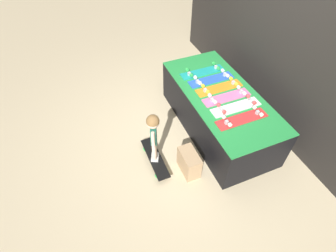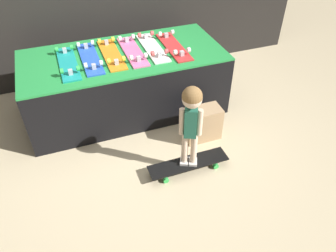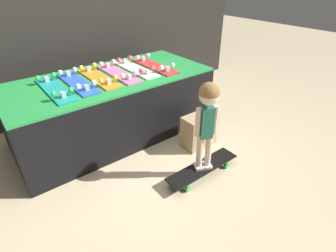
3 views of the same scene
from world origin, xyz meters
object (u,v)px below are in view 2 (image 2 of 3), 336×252
skateboard_teal_on_rack (68,63)px  skateboard_blue_on_rack (90,58)px  storage_box (202,124)px  skateboard_pink_on_rack (133,51)px  child (191,113)px  skateboard_white_on_rack (152,47)px  skateboard_red_on_rack (174,46)px  skateboard_on_floor (188,164)px  skateboard_orange_on_rack (111,54)px

skateboard_teal_on_rack → skateboard_blue_on_rack: 0.23m
storage_box → skateboard_pink_on_rack: bearing=121.8°
skateboard_blue_on_rack → child: size_ratio=0.86×
skateboard_white_on_rack → skateboard_red_on_rack: same height
skateboard_blue_on_rack → skateboard_red_on_rack: same height
skateboard_on_floor → child: child is taller
skateboard_on_floor → child: size_ratio=0.92×
skateboard_pink_on_rack → skateboard_on_floor: 1.34m
child → storage_box: child is taller
skateboard_red_on_rack → skateboard_on_floor: (-0.28, -1.13, -0.64)m
skateboard_pink_on_rack → skateboard_white_on_rack: 0.23m
skateboard_blue_on_rack → skateboard_orange_on_rack: same height
skateboard_red_on_rack → skateboard_on_floor: 1.33m
skateboard_white_on_rack → skateboard_pink_on_rack: bearing=-177.2°
skateboard_white_on_rack → storage_box: size_ratio=1.95×
skateboard_pink_on_rack → skateboard_blue_on_rack: bearing=180.0°
skateboard_orange_on_rack → skateboard_on_floor: 1.40m
skateboard_orange_on_rack → skateboard_on_floor: size_ratio=0.94×
skateboard_red_on_rack → storage_box: 0.92m
skateboard_blue_on_rack → skateboard_pink_on_rack: 0.45m
skateboard_white_on_rack → child: (-0.05, -1.18, -0.04)m
skateboard_blue_on_rack → skateboard_red_on_rack: size_ratio=1.00×
child → storage_box: 0.70m
skateboard_orange_on_rack → skateboard_on_floor: (0.40, -1.18, -0.64)m
skateboard_blue_on_rack → skateboard_white_on_rack: size_ratio=1.00×
skateboard_pink_on_rack → skateboard_red_on_rack: same height
skateboard_teal_on_rack → skateboard_white_on_rack: size_ratio=1.00×
skateboard_teal_on_rack → skateboard_blue_on_rack: size_ratio=1.00×
skateboard_orange_on_rack → skateboard_teal_on_rack: bearing=-174.9°
skateboard_orange_on_rack → storage_box: skateboard_orange_on_rack is taller
skateboard_orange_on_rack → skateboard_white_on_rack: size_ratio=1.00×
skateboard_pink_on_rack → child: (0.17, -1.17, -0.04)m
skateboard_teal_on_rack → skateboard_red_on_rack: 1.13m
skateboard_on_floor → skateboard_blue_on_rack: bearing=118.0°
skateboard_blue_on_rack → skateboard_orange_on_rack: bearing=2.7°
skateboard_pink_on_rack → skateboard_white_on_rack: bearing=2.8°
skateboard_orange_on_rack → skateboard_on_floor: bearing=-71.4°
skateboard_blue_on_rack → storage_box: (0.94, -0.79, -0.53)m
skateboard_teal_on_rack → skateboard_on_floor: bearing=-53.4°
skateboard_blue_on_rack → skateboard_teal_on_rack: bearing=-172.6°
skateboard_blue_on_rack → child: 1.33m
skateboard_orange_on_rack → storage_box: bearing=-48.2°
skateboard_blue_on_rack → skateboard_orange_on_rack: size_ratio=1.00×
skateboard_on_floor → child: 0.60m
skateboard_on_floor → skateboard_orange_on_rack: bearing=108.6°
skateboard_on_floor → child: (0.00, 0.00, 0.60)m
skateboard_blue_on_rack → skateboard_on_floor: 1.47m
skateboard_teal_on_rack → skateboard_pink_on_rack: 0.68m
skateboard_blue_on_rack → storage_box: skateboard_blue_on_rack is taller
skateboard_orange_on_rack → child: child is taller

